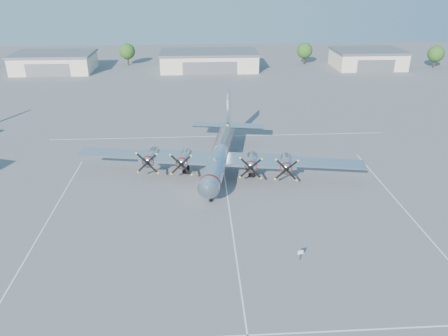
{
  "coord_description": "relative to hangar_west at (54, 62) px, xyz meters",
  "views": [
    {
      "loc": [
        -3.6,
        -48.8,
        27.63
      ],
      "look_at": [
        -0.33,
        4.29,
        3.2
      ],
      "focal_mm": 35.0,
      "sensor_mm": 36.0,
      "label": 1
    }
  ],
  "objects": [
    {
      "name": "info_placard",
      "position": [
        51.57,
        -94.1,
        -1.89
      ],
      "size": [
        0.61,
        0.18,
        1.18
      ],
      "rotation": [
        0.0,
        0.0,
        0.23
      ],
      "color": "black",
      "rests_on": "ground"
    },
    {
      "name": "parking_lines",
      "position": [
        45.0,
        -83.71,
        -2.71
      ],
      "size": [
        60.0,
        50.08,
        0.01
      ],
      "color": "silver",
      "rests_on": "ground"
    },
    {
      "name": "tree_east",
      "position": [
        75.0,
        6.04,
        1.51
      ],
      "size": [
        4.8,
        4.8,
        6.64
      ],
      "color": "#382619",
      "rests_on": "ground"
    },
    {
      "name": "hangar_west",
      "position": [
        0.0,
        0.0,
        0.0
      ],
      "size": [
        22.6,
        14.6,
        5.4
      ],
      "color": "beige",
      "rests_on": "ground"
    },
    {
      "name": "hangar_east",
      "position": [
        93.0,
        0.0,
        0.0
      ],
      "size": [
        20.6,
        14.6,
        5.4
      ],
      "color": "beige",
      "rests_on": "ground"
    },
    {
      "name": "tree_west",
      "position": [
        20.0,
        8.04,
        1.51
      ],
      "size": [
        4.8,
        4.8,
        6.64
      ],
      "color": "#382619",
      "rests_on": "ground"
    },
    {
      "name": "ground",
      "position": [
        45.0,
        -81.96,
        -2.71
      ],
      "size": [
        260.0,
        260.0,
        0.0
      ],
      "primitive_type": "plane",
      "color": "#59595B",
      "rests_on": "ground"
    },
    {
      "name": "main_bomber_b29",
      "position": [
        44.45,
        -71.48,
        -2.71
      ],
      "size": [
        45.41,
        34.93,
        9.08
      ],
      "primitive_type": null,
      "rotation": [
        0.0,
        0.0,
        -0.18
      ],
      "color": "silver",
      "rests_on": "ground"
    },
    {
      "name": "tree_far_east",
      "position": [
        113.0,
        -1.96,
        1.51
      ],
      "size": [
        4.8,
        4.8,
        6.64
      ],
      "color": "#382619",
      "rests_on": "ground"
    },
    {
      "name": "hangar_center",
      "position": [
        45.0,
        -0.0,
        -0.0
      ],
      "size": [
        28.6,
        14.6,
        5.4
      ],
      "color": "beige",
      "rests_on": "ground"
    }
  ]
}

